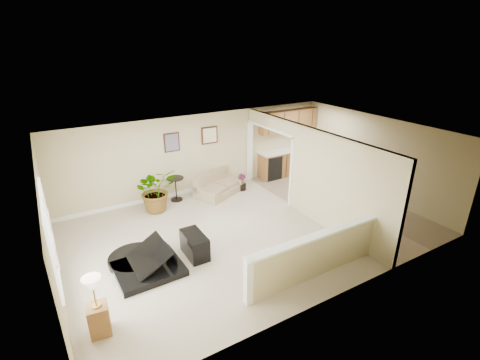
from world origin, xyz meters
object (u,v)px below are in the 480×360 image
piano_bench (195,245)px  loveseat (219,184)px  accent_table (176,186)px  lamp_stand (97,310)px  small_plant (242,183)px  palm_plant (156,190)px  piano (143,248)px

piano_bench → loveseat: bearing=53.8°
loveseat → accent_table: (-1.35, 0.21, 0.14)m
lamp_stand → small_plant: bearing=37.7°
accent_table → piano_bench: bearing=-103.0°
small_plant → palm_plant: bearing=-179.8°
palm_plant → small_plant: bearing=0.2°
loveseat → palm_plant: bearing=159.6°
piano → palm_plant: piano is taller
accent_table → palm_plant: 0.82m
accent_table → lamp_stand: (-2.99, -4.30, 0.01)m
piano → small_plant: 4.74m
accent_table → small_plant: accent_table is taller
loveseat → palm_plant: palm_plant is taller
accent_table → small_plant: (2.13, -0.35, -0.24)m
palm_plant → lamp_stand: bearing=-120.0°
loveseat → piano: bearing=-164.0°
piano_bench → palm_plant: 2.67m
piano → small_plant: (3.96, 2.59, -0.31)m
piano → loveseat: bearing=39.0°
piano → piano_bench: piano is taller
piano → loveseat: 4.20m
piano → accent_table: bearing=56.5°
piano → loveseat: piano is taller
small_plant → lamp_stand: bearing=-142.3°
lamp_stand → accent_table: bearing=55.2°
piano_bench → palm_plant: palm_plant is taller
piano → loveseat: (3.18, 2.73, -0.20)m
loveseat → small_plant: size_ratio=3.52×
accent_table → small_plant: 2.17m
piano_bench → loveseat: (2.05, 2.80, 0.06)m
palm_plant → accent_table: bearing=26.8°
piano → piano_bench: 1.17m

